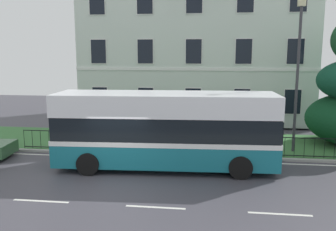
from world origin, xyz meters
TOP-DOWN VIEW (x-y plane):
  - ground_plane at (0.00, 1.01)m, footprint 60.00×56.00m
  - georgian_townhouse at (2.46, 15.42)m, footprint 16.62×8.34m
  - iron_verge_railing at (2.46, 4.40)m, footprint 16.95×0.04m
  - single_decker_bus at (1.78, 2.39)m, footprint 9.68×3.11m
  - street_lamp_post at (7.89, 5.51)m, footprint 0.36×0.24m
  - litter_bin at (3.74, 4.89)m, footprint 0.55×0.55m

SIDE VIEW (x-z plane):
  - ground_plane at x=0.00m, z-range -0.11..0.07m
  - iron_verge_railing at x=2.46m, z-range 0.14..1.11m
  - litter_bin at x=3.74m, z-range 0.12..1.32m
  - single_decker_bus at x=1.78m, z-range 0.08..3.42m
  - street_lamp_post at x=7.89m, z-range 0.62..8.11m
  - georgian_townhouse at x=2.46m, z-range 0.15..12.85m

